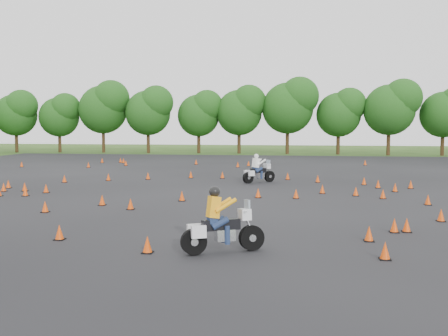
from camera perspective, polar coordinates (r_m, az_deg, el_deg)
ground at (r=23.79m, az=-1.41°, el=-3.68°), size 140.00×140.00×0.00m
asphalt_pad at (r=29.67m, az=0.56°, el=-1.98°), size 62.00×62.00×0.00m
treeline at (r=58.40m, az=7.39°, el=5.84°), size 86.97×32.20×10.90m
traffic_cones at (r=29.12m, az=-0.27°, el=-1.66°), size 36.59×33.23×0.45m
rider_yellow at (r=13.80m, az=-0.06°, el=-5.98°), size 2.47×1.70×1.84m
rider_white at (r=31.07m, az=4.02°, el=-0.02°), size 2.24×2.04×1.80m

